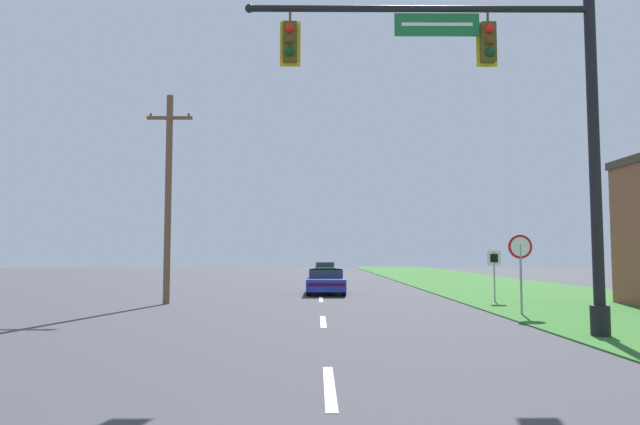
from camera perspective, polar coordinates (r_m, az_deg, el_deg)
grass_verge_right at (r=34.20m, az=18.01°, el=-7.18°), size 10.00×110.00×0.04m
road_center_line at (r=24.51m, az=0.09°, el=-8.68°), size 0.16×34.80×0.01m
signal_mast at (r=14.50m, az=18.73°, el=9.30°), size 8.54×0.47×8.67m
car_ahead at (r=27.93m, az=0.60°, el=-6.90°), size 1.87×4.44×1.19m
far_car at (r=50.71m, az=0.49°, el=-5.69°), size 1.82×4.24×1.19m
stop_sign at (r=19.17m, az=19.41°, el=-4.14°), size 0.76×0.07×2.50m
route_sign_post at (r=23.94m, az=17.01°, el=-4.96°), size 0.55×0.06×2.03m
utility_pole_near at (r=23.13m, az=-14.94°, el=1.74°), size 1.80×0.26×8.22m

